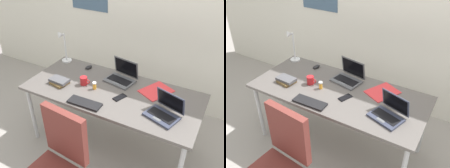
% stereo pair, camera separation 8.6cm
% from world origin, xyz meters
% --- Properties ---
extents(ground_plane, '(12.00, 12.00, 0.00)m').
position_xyz_m(ground_plane, '(0.00, 0.00, 0.00)').
color(ground_plane, gray).
extents(wall_back, '(6.00, 0.13, 2.60)m').
position_xyz_m(wall_back, '(-0.00, 1.10, 1.30)').
color(wall_back, silver).
rests_on(wall_back, ground_plane).
extents(desk, '(1.80, 0.80, 0.74)m').
position_xyz_m(desk, '(0.00, 0.00, 0.68)').
color(desk, '#595451').
rests_on(desk, ground_plane).
extents(desk_lamp, '(0.12, 0.18, 0.40)m').
position_xyz_m(desk_lamp, '(-0.80, 0.28, 0.94)').
color(desk_lamp, silver).
rests_on(desk_lamp, desk).
extents(laptop_back_left, '(0.34, 0.31, 0.21)m').
position_xyz_m(laptop_back_left, '(0.59, -0.13, 0.78)').
color(laptop_back_left, '#33384C').
rests_on(laptop_back_left, desk).
extents(laptop_front_left, '(0.34, 0.29, 0.23)m').
position_xyz_m(laptop_front_left, '(-0.00, 0.22, 0.79)').
color(laptop_front_left, '#515459').
rests_on(laptop_front_left, desk).
extents(external_keyboard, '(0.33, 0.13, 0.02)m').
position_xyz_m(external_keyboard, '(-0.12, -0.32, 0.75)').
color(external_keyboard, black).
rests_on(external_keyboard, desk).
extents(computer_mouse, '(0.08, 0.11, 0.03)m').
position_xyz_m(computer_mouse, '(-0.46, 0.28, 0.76)').
color(computer_mouse, black).
rests_on(computer_mouse, desk).
extents(cell_phone, '(0.11, 0.15, 0.01)m').
position_xyz_m(cell_phone, '(0.12, -0.07, 0.74)').
color(cell_phone, black).
rests_on(cell_phone, desk).
extents(pill_bottle, '(0.04, 0.04, 0.08)m').
position_xyz_m(pill_bottle, '(-0.17, -0.06, 0.78)').
color(pill_bottle, gold).
rests_on(pill_bottle, desk).
extents(book_stack, '(0.21, 0.18, 0.05)m').
position_xyz_m(book_stack, '(-0.55, -0.14, 0.77)').
color(book_stack, brown).
rests_on(book_stack, desk).
extents(paper_folder_far_corner, '(0.34, 0.38, 0.01)m').
position_xyz_m(paper_folder_far_corner, '(0.40, 0.20, 0.74)').
color(paper_folder_far_corner, red).
rests_on(paper_folder_far_corner, desk).
extents(coffee_mug, '(0.11, 0.08, 0.09)m').
position_xyz_m(coffee_mug, '(-0.31, -0.04, 0.78)').
color(coffee_mug, '#B21E23').
rests_on(coffee_mug, desk).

